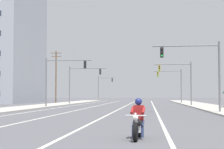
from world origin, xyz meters
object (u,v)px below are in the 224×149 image
Objects in this scene: traffic_signal_mid_right at (180,77)px; utility_pole_left_far at (56,75)px; traffic_signal_near_left at (60,74)px; traffic_signal_near_right at (199,65)px; motorcycle_with_rider at (138,123)px; traffic_signal_mid_left at (80,79)px; traffic_signal_far_right at (173,81)px; traffic_signal_far_left at (103,85)px.

traffic_signal_mid_right is 0.62× the size of utility_pole_left_far.
utility_pole_left_far reaches higher than traffic_signal_near_left.
motorcycle_with_rider is at bearing -103.11° from traffic_signal_near_right.
traffic_signal_near_left is 17.28m from traffic_signal_mid_right.
traffic_signal_near_left and traffic_signal_mid_left have the same top height.
traffic_signal_far_right and traffic_signal_far_left have the same top height.
utility_pole_left_far is at bearing 172.55° from traffic_signal_far_right.
traffic_signal_mid_right reaches higher than motorcycle_with_rider.
motorcycle_with_rider is 42.16m from traffic_signal_mid_right.
traffic_signal_mid_left is (-15.42, 28.58, 0.01)m from traffic_signal_near_right.
motorcycle_with_rider is at bearing -82.60° from traffic_signal_far_left.
traffic_signal_far_right is at bearing -59.74° from traffic_signal_far_left.
traffic_signal_far_right is at bearing -7.45° from utility_pole_left_far.
traffic_signal_near_right is 37.05m from traffic_signal_far_right.
traffic_signal_mid_left is at bearing -89.39° from traffic_signal_far_left.
traffic_signal_near_left is at bearing 138.79° from traffic_signal_near_right.
motorcycle_with_rider is 0.35× the size of traffic_signal_mid_right.
traffic_signal_near_left is (-15.38, 13.47, -0.00)m from traffic_signal_near_right.
traffic_signal_mid_right and traffic_signal_far_left have the same top height.
traffic_signal_near_left is 0.62× the size of utility_pole_left_far.
traffic_signal_near_left is at bearing -123.27° from traffic_signal_far_right.
traffic_signal_far_left is at bearing 103.81° from traffic_signal_near_right.
traffic_signal_far_right is (15.47, 23.58, -0.05)m from traffic_signal_near_left.
traffic_signal_mid_right is 29.10m from utility_pole_left_far.
traffic_signal_near_left is 1.00× the size of traffic_signal_far_left.
motorcycle_with_rider is 63.11m from utility_pole_left_far.
traffic_signal_far_left is 25.18m from utility_pole_left_far.
traffic_signal_near_left is 1.00× the size of traffic_signal_far_right.
traffic_signal_near_left and traffic_signal_mid_right have the same top height.
traffic_signal_near_right is 45.71m from utility_pole_left_far.
traffic_signal_far_right is 0.62× the size of utility_pole_left_far.
traffic_signal_near_left is at bearing -153.37° from traffic_signal_mid_right.
traffic_signal_mid_left is (-0.04, 15.11, 0.01)m from traffic_signal_near_left.
traffic_signal_near_left and traffic_signal_far_left have the same top height.
traffic_signal_near_left is 1.00× the size of traffic_signal_mid_left.
utility_pole_left_far is (-6.77, 26.49, 1.20)m from traffic_signal_near_left.
traffic_signal_far_right is (0.09, 37.05, -0.05)m from traffic_signal_near_right.
traffic_signal_near_left is 28.21m from traffic_signal_far_right.
traffic_signal_near_right is at bearing -61.65° from traffic_signal_mid_left.
traffic_signal_near_right is 20.45m from traffic_signal_near_left.
utility_pole_left_far is (-22.22, 18.75, 1.23)m from traffic_signal_mid_right.
traffic_signal_far_left is (-15.86, 43.07, -0.07)m from traffic_signal_mid_right.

